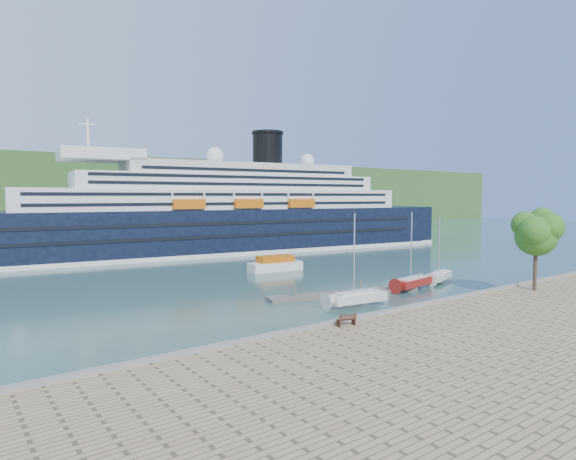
# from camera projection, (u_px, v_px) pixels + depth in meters

# --- Properties ---
(ground) EXTENTS (400.00, 400.00, 0.00)m
(ground) POSITION_uv_depth(u_px,v_px,m) (434.00, 312.00, 47.71)
(ground) COLOR #2C4E49
(ground) RESTS_ON ground
(far_hillside) EXTENTS (400.00, 50.00, 24.00)m
(far_hillside) POSITION_uv_depth(u_px,v_px,m) (80.00, 195.00, 163.79)
(far_hillside) COLOR #2D5120
(far_hillside) RESTS_ON ground
(quay_coping) EXTENTS (220.00, 0.50, 0.30)m
(quay_coping) POSITION_uv_depth(u_px,v_px,m) (436.00, 301.00, 47.47)
(quay_coping) COLOR slate
(quay_coping) RESTS_ON promenade
(cruise_ship) EXTENTS (114.23, 29.64, 25.39)m
(cruise_ship) POSITION_uv_depth(u_px,v_px,m) (215.00, 190.00, 97.51)
(cruise_ship) COLOR black
(cruise_ship) RESTS_ON ground
(park_bench) EXTENTS (1.81, 1.03, 1.09)m
(park_bench) POSITION_uv_depth(u_px,v_px,m) (346.00, 319.00, 38.98)
(park_bench) COLOR #492415
(park_bench) RESTS_ON promenade
(promenade_tree) EXTENTS (6.03, 6.03, 9.99)m
(promenade_tree) POSITION_uv_depth(u_px,v_px,m) (536.00, 246.00, 53.53)
(promenade_tree) COLOR #2B5D18
(promenade_tree) RESTS_ON promenade
(floating_pontoon) EXTENTS (18.85, 6.73, 0.42)m
(floating_pontoon) POSITION_uv_depth(u_px,v_px,m) (345.00, 294.00, 55.86)
(floating_pontoon) COLOR #65605A
(floating_pontoon) RESTS_ON ground
(sailboat_white_near) EXTENTS (7.39, 2.79, 9.32)m
(sailboat_white_near) POSITION_uv_depth(u_px,v_px,m) (358.00, 262.00, 49.93)
(sailboat_white_near) COLOR silver
(sailboat_white_near) RESTS_ON ground
(sailboat_red) EXTENTS (7.30, 3.09, 9.14)m
(sailboat_red) POSITION_uv_depth(u_px,v_px,m) (413.00, 253.00, 59.02)
(sailboat_red) COLOR maroon
(sailboat_red) RESTS_ON ground
(sailboat_white_far) EXTENTS (6.88, 4.07, 8.59)m
(sailboat_white_far) POSITION_uv_depth(u_px,v_px,m) (440.00, 250.00, 64.06)
(sailboat_white_far) COLOR silver
(sailboat_white_far) RESTS_ON ground
(tender_launch) EXTENTS (8.72, 3.71, 2.34)m
(tender_launch) POSITION_uv_depth(u_px,v_px,m) (275.00, 263.00, 74.50)
(tender_launch) COLOR #CE5B0C
(tender_launch) RESTS_ON ground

